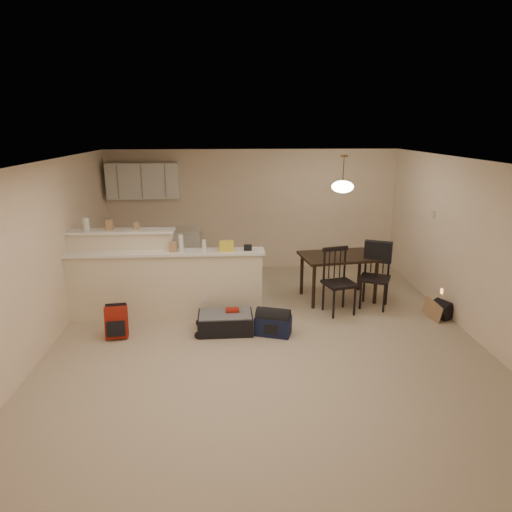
{
  "coord_description": "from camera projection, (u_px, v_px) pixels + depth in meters",
  "views": [
    {
      "loc": [
        -0.49,
        -5.94,
        2.95
      ],
      "look_at": [
        -0.1,
        0.7,
        1.05
      ],
      "focal_mm": 32.0,
      "sensor_mm": 36.0,
      "label": 1
    }
  ],
  "objects": [
    {
      "name": "room",
      "position": [
        266.0,
        256.0,
        6.19
      ],
      "size": [
        7.0,
        7.02,
        2.5
      ],
      "color": "#B7A58C",
      "rests_on": "ground"
    },
    {
      "name": "breakfast_bar",
      "position": [
        151.0,
        280.0,
        7.21
      ],
      "size": [
        3.08,
        0.58,
        1.39
      ],
      "color": "beige",
      "rests_on": "ground"
    },
    {
      "name": "upper_cabinets",
      "position": [
        143.0,
        181.0,
        9.08
      ],
      "size": [
        1.4,
        0.34,
        0.7
      ],
      "primitive_type": "cube",
      "color": "white",
      "rests_on": "room"
    },
    {
      "name": "kitchen_counter",
      "position": [
        157.0,
        252.0,
        9.36
      ],
      "size": [
        1.8,
        0.6,
        0.9
      ],
      "primitive_type": "cube",
      "color": "white",
      "rests_on": "ground"
    },
    {
      "name": "thermostat",
      "position": [
        433.0,
        214.0,
        7.78
      ],
      "size": [
        0.02,
        0.12,
        0.12
      ],
      "primitive_type": "cube",
      "color": "beige",
      "rests_on": "room"
    },
    {
      "name": "jar",
      "position": [
        86.0,
        224.0,
        7.05
      ],
      "size": [
        0.1,
        0.1,
        0.2
      ],
      "primitive_type": "cylinder",
      "color": "silver",
      "rests_on": "breakfast_bar"
    },
    {
      "name": "cereal_box",
      "position": [
        109.0,
        225.0,
        7.07
      ],
      "size": [
        0.1,
        0.07,
        0.16
      ],
      "primitive_type": "cube",
      "color": "tan",
      "rests_on": "breakfast_bar"
    },
    {
      "name": "small_box",
      "position": [
        136.0,
        226.0,
        7.1
      ],
      "size": [
        0.08,
        0.06,
        0.12
      ],
      "primitive_type": "cube",
      "color": "tan",
      "rests_on": "breakfast_bar"
    },
    {
      "name": "bottle_a",
      "position": [
        181.0,
        243.0,
        6.99
      ],
      "size": [
        0.07,
        0.07,
        0.26
      ],
      "primitive_type": "cylinder",
      "color": "silver",
      "rests_on": "breakfast_bar"
    },
    {
      "name": "bottle_b",
      "position": [
        204.0,
        245.0,
        7.03
      ],
      "size": [
        0.06,
        0.06,
        0.18
      ],
      "primitive_type": "cylinder",
      "color": "silver",
      "rests_on": "breakfast_bar"
    },
    {
      "name": "bag_lump",
      "position": [
        227.0,
        246.0,
        7.05
      ],
      "size": [
        0.22,
        0.18,
        0.14
      ],
      "primitive_type": "cube",
      "color": "tan",
      "rests_on": "breakfast_bar"
    },
    {
      "name": "pouch",
      "position": [
        248.0,
        248.0,
        7.08
      ],
      "size": [
        0.12,
        0.1,
        0.08
      ],
      "primitive_type": "cube",
      "color": "tan",
      "rests_on": "breakfast_bar"
    },
    {
      "name": "extra_item_x",
      "position": [
        173.0,
        247.0,
        7.0
      ],
      "size": [
        0.11,
        0.1,
        0.14
      ],
      "primitive_type": "cube",
      "color": "tan",
      "rests_on": "breakfast_bar"
    },
    {
      "name": "dining_table",
      "position": [
        339.0,
        261.0,
        7.9
      ],
      "size": [
        1.38,
        1.02,
        0.8
      ],
      "rotation": [
        0.0,
        0.0,
        0.14
      ],
      "color": "black",
      "rests_on": "ground"
    },
    {
      "name": "pendant_lamp",
      "position": [
        343.0,
        186.0,
        7.55
      ],
      "size": [
        0.36,
        0.36,
        0.62
      ],
      "color": "brown",
      "rests_on": "room"
    },
    {
      "name": "dining_chair_near",
      "position": [
        340.0,
        282.0,
        7.33
      ],
      "size": [
        0.57,
        0.56,
        1.07
      ],
      "primitive_type": null,
      "rotation": [
        0.0,
        0.0,
        0.28
      ],
      "color": "black",
      "rests_on": "ground"
    },
    {
      "name": "dining_chair_far",
      "position": [
        375.0,
        277.0,
        7.58
      ],
      "size": [
        0.62,
        0.6,
        1.08
      ],
      "primitive_type": null,
      "rotation": [
        0.0,
        0.0,
        -0.44
      ],
      "color": "black",
      "rests_on": "ground"
    },
    {
      "name": "suitcase",
      "position": [
        225.0,
        323.0,
        6.77
      ],
      "size": [
        0.81,
        0.54,
        0.27
      ],
      "primitive_type": "cube",
      "rotation": [
        0.0,
        0.0,
        0.02
      ],
      "color": "black",
      "rests_on": "ground"
    },
    {
      "name": "red_backpack",
      "position": [
        117.0,
        322.0,
        6.56
      ],
      "size": [
        0.33,
        0.23,
        0.46
      ],
      "primitive_type": "cube",
      "rotation": [
        0.0,
        0.0,
        0.13
      ],
      "color": "maroon",
      "rests_on": "ground"
    },
    {
      "name": "navy_duffel",
      "position": [
        273.0,
        325.0,
        6.67
      ],
      "size": [
        0.57,
        0.42,
        0.28
      ],
      "primitive_type": "cube",
      "rotation": [
        0.0,
        0.0,
        -0.31
      ],
      "color": "#111837",
      "rests_on": "ground"
    },
    {
      "name": "black_daypack",
      "position": [
        441.0,
        310.0,
        7.25
      ],
      "size": [
        0.31,
        0.36,
        0.26
      ],
      "primitive_type": "cube",
      "rotation": [
        0.0,
        0.0,
        2.0
      ],
      "color": "black",
      "rests_on": "ground"
    },
    {
      "name": "cardboard_sheet",
      "position": [
        433.0,
        310.0,
        7.18
      ],
      "size": [
        0.12,
        0.4,
        0.31
      ],
      "primitive_type": "cube",
      "rotation": [
        0.0,
        0.0,
        1.81
      ],
      "color": "tan",
      "rests_on": "ground"
    }
  ]
}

